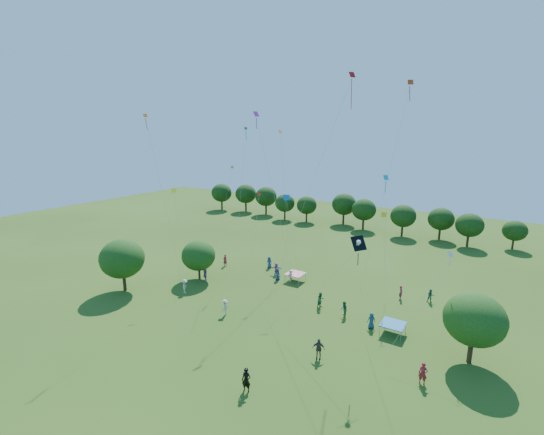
{
  "coord_description": "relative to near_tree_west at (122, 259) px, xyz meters",
  "views": [
    {
      "loc": [
        18.73,
        -15.9,
        19.18
      ],
      "look_at": [
        0.0,
        14.0,
        11.0
      ],
      "focal_mm": 24.0,
      "sensor_mm": 36.0,
      "label": 1
    }
  ],
  "objects": [
    {
      "name": "small_kite_6",
      "position": [
        34.64,
        6.37,
        3.23
      ],
      "size": [
        3.68,
        5.93,
        7.89
      ],
      "color": "silver"
    },
    {
      "name": "crowd_person_7",
      "position": [
        34.83,
        1.29,
        -3.29
      ],
      "size": [
        0.69,
        0.46,
        1.82
      ],
      "primitive_type": "imported",
      "rotation": [
        0.0,
        0.0,
        6.25
      ],
      "color": "maroon",
      "rests_on": "ground"
    },
    {
      "name": "small_kite_3",
      "position": [
        8.98,
        9.07,
        6.16
      ],
      "size": [
        3.59,
        0.79,
        13.97
      ],
      "color": "green"
    },
    {
      "name": "crowd_person_12",
      "position": [
        11.1,
        16.21,
        -3.35
      ],
      "size": [
        0.9,
        0.59,
        1.7
      ],
      "primitive_type": "imported",
      "rotation": [
        0.0,
        0.0,
        6.46
      ],
      "color": "navy",
      "rests_on": "ground"
    },
    {
      "name": "crowd_person_14",
      "position": [
        32.95,
        16.78,
        -3.4
      ],
      "size": [
        0.89,
        0.69,
        1.6
      ],
      "primitive_type": "imported",
      "rotation": [
        0.0,
        0.0,
        0.37
      ],
      "color": "#285E40",
      "rests_on": "ground"
    },
    {
      "name": "small_kite_7",
      "position": [
        27.26,
        15.83,
        7.88
      ],
      "size": [
        1.58,
        1.77,
        13.23
      ],
      "color": "#0EA0D5"
    },
    {
      "name": "crowd_person_2",
      "position": [
        22.68,
        8.79,
        -3.29
      ],
      "size": [
        0.75,
        1.01,
        1.82
      ],
      "primitive_type": "imported",
      "rotation": [
        0.0,
        0.0,
        1.25
      ],
      "color": "#23522F",
      "rests_on": "ground"
    },
    {
      "name": "small_kite_4",
      "position": [
        17.55,
        10.24,
        6.35
      ],
      "size": [
        1.9,
        1.22,
        10.91
      ],
      "color": "#1162B1"
    },
    {
      "name": "small_kite_11",
      "position": [
        6.49,
        16.41,
        10.37
      ],
      "size": [
        1.72,
        1.23,
        18.75
      ],
      "color": "#18881A"
    },
    {
      "name": "small_kite_2",
      "position": [
        27.18,
        16.24,
        4.48
      ],
      "size": [
        1.66,
        2.33,
        8.76
      ],
      "color": "yellow"
    },
    {
      "name": "tent_red_stripe",
      "position": [
        16.65,
        13.91,
        -3.17
      ],
      "size": [
        2.2,
        2.2,
        1.1
      ],
      "color": "red",
      "rests_on": "ground"
    },
    {
      "name": "crowd_person_8",
      "position": [
        25.66,
        8.18,
        -3.33
      ],
      "size": [
        0.75,
        0.97,
        1.74
      ],
      "primitive_type": "imported",
      "rotation": [
        0.0,
        0.0,
        5.1
      ],
      "color": "#23522F",
      "rests_on": "ground"
    },
    {
      "name": "crowd_person_10",
      "position": [
        26.51,
        -0.03,
        -3.26
      ],
      "size": [
        1.21,
        0.85,
        1.89
      ],
      "primitive_type": "imported",
      "rotation": [
        0.0,
        0.0,
        6.64
      ],
      "color": "#423D35",
      "rests_on": "ground"
    },
    {
      "name": "crowd_person_4",
      "position": [
        3.0,
        11.73,
        -3.32
      ],
      "size": [
        0.83,
        1.14,
        1.77
      ],
      "primitive_type": "imported",
      "rotation": [
        0.0,
        0.0,
        1.18
      ],
      "color": "#3F3332",
      "rests_on": "ground"
    },
    {
      "name": "small_kite_10",
      "position": [
        5.02,
        4.5,
        6.26
      ],
      "size": [
        2.73,
        1.79,
        11.35
      ],
      "color": "#CDDD13"
    },
    {
      "name": "crowd_person_15",
      "position": [
        14.57,
        1.81,
        -3.35
      ],
      "size": [
        0.67,
        1.19,
        1.72
      ],
      "primitive_type": "imported",
      "rotation": [
        0.0,
        0.0,
        4.87
      ],
      "color": "beige",
      "rests_on": "ground"
    },
    {
      "name": "small_kite_1",
      "position": [
        5.83,
        1.36,
        11.18
      ],
      "size": [
        1.29,
        3.03,
        19.91
      ],
      "color": "#FF5F0D"
    },
    {
      "name": "near_tree_east",
      "position": [
        37.72,
        6.35,
        -0.17
      ],
      "size": [
        4.94,
        4.94,
        6.26
      ],
      "color": "#422B19",
      "rests_on": "ground"
    },
    {
      "name": "crowd_person_9",
      "position": [
        6.94,
        3.44,
        -3.32
      ],
      "size": [
        1.05,
        1.25,
        1.76
      ],
      "primitive_type": "imported",
      "rotation": [
        0.0,
        0.0,
        2.14
      ],
      "color": "beige",
      "rests_on": "ground"
    },
    {
      "name": "crowd_person_1",
      "position": [
        5.13,
        13.39,
        -3.32
      ],
      "size": [
        0.56,
        0.74,
        1.77
      ],
      "primitive_type": "imported",
      "rotation": [
        0.0,
        0.0,
        4.49
      ],
      "color": "maroon",
      "rests_on": "ground"
    },
    {
      "name": "crowd_person_13",
      "position": [
        29.83,
        15.76,
        -3.36
      ],
      "size": [
        0.59,
        0.73,
        1.69
      ],
      "primitive_type": "imported",
      "rotation": [
        0.0,
        0.0,
        1.9
      ],
      "color": "maroon",
      "rests_on": "ground"
    },
    {
      "name": "crowd_person_0",
      "position": [
        28.86,
        7.43,
        -3.37
      ],
      "size": [
        0.94,
        0.81,
        1.67
      ],
      "primitive_type": "imported",
      "rotation": [
        0.0,
        0.0,
        3.69
      ],
      "color": "navy",
      "rests_on": "ground"
    },
    {
      "name": "small_kite_0",
      "position": [
        8.74,
        16.8,
        4.67
      ],
      "size": [
        0.51,
        2.31,
        9.55
      ],
      "color": "red"
    },
    {
      "name": "treeline",
      "position": [
        17.57,
        45.29,
        -0.11
      ],
      "size": [
        88.01,
        8.77,
        6.77
      ],
      "color": "#422B19",
      "rests_on": "ground"
    },
    {
      "name": "pirate_kite",
      "position": [
        28.66,
        2.38,
        5.94
      ],
      "size": [
        6.97,
        1.85,
        9.49
      ],
      "color": "black"
    },
    {
      "name": "small_kite_5",
      "position": [
        13.4,
        11.29,
        13.37
      ],
      "size": [
        2.0,
        5.82,
        20.4
      ],
      "color": "#84167F"
    },
    {
      "name": "crowd_person_6",
      "position": [
        14.45,
        12.98,
        -3.37
      ],
      "size": [
        0.85,
        0.51,
        1.66
      ],
      "primitive_type": "imported",
      "rotation": [
        0.0,
        0.0,
        -0.08
      ],
      "color": "navy",
      "rests_on": "ground"
    },
    {
      "name": "small_kite_9",
      "position": [
        12.73,
        17.12,
        10.51
      ],
      "size": [
        3.14,
        2.33,
        18.33
      ],
      "color": "orange"
    },
    {
      "name": "man_in_black",
      "position": [
        23.66,
        -6.77,
        -3.22
      ],
      "size": [
        0.83,
        0.64,
        1.97
      ],
      "primitive_type": "imported",
      "rotation": [
        0.0,
        0.0,
        0.24
      ],
      "color": "black",
      "rests_on": "ground"
    },
    {
      "name": "crowd_person_11",
      "position": [
        13.32,
        14.54,
        -3.35
      ],
      "size": [
        1.69,
        1.12,
        1.71
      ],
      "primitive_type": "imported",
      "rotation": [
        0.0,
        0.0,
        3.52
      ],
      "color": "#AF6699",
      "rests_on": "ground"
    },
    {
      "name": "ground",
      "position": [
        19.29,
        -10.14,
        -4.2
      ],
      "size": [
        160.0,
        160.0,
        0.0
      ],
      "primitive_type": "plane",
      "color": "#37581A"
    },
    {
      "name": "crowd_person_3",
      "position": [
        16.28,
        13.36,
        -3.38
      ],
      "size": [
        0.98,
        1.17,
        1.65
      ],
      "primitive_type": "imported",
      "rotation": [
        0.0,
        0.0,
        2.13
      ],
      "color": "#C1AD9A",
      "rests_on": "ground"
    },
    {
      "name": "small_kite_8",
      "position": [
        29.28,
        9.84,
        13.38
      ],
      "size": [
        4.02,
        0.45,
        22.59
      ],
      "color": "red"
    },
    {
      "name": "near_tree_west",
      "position": [
        0.0,
        0.0,
        0.0
      ],
      "size": [
        5.35,
        5.35,
        6.62
      ],
      "color": "#422B19",
      "rests_on": "ground"
    },
    {
      "name": "red_high_kite",
      "position": [
        22.86,
        10.3,
        15.66
      ],
      "size": [
        6.49,
        6.79,
        24.0
      ],
      "color": "red"
    },
    {
      "name": "near_tree_north",
      "position": [
        5.37,
        7.66,
        -0.85
      ],
      "size": [
        4.47,
        4.47,
        5.37
      ],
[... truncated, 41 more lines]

